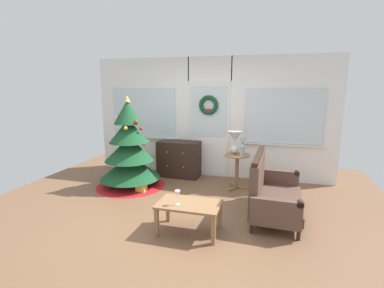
{
  "coord_description": "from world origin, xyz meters",
  "views": [
    {
      "loc": [
        1.34,
        -3.96,
        1.95
      ],
      "look_at": [
        0.05,
        0.55,
        1.0
      ],
      "focal_mm": 26.92,
      "sensor_mm": 36.0,
      "label": 1
    }
  ],
  "objects_px": {
    "coffee_table": "(189,207)",
    "dresser_cabinet": "(179,159)",
    "gift_box": "(142,188)",
    "settee_sofa": "(270,191)",
    "christmas_tree": "(130,154)",
    "wine_glass": "(178,194)",
    "flower_vase": "(243,149)",
    "side_table": "(237,164)",
    "table_lamp": "(235,139)"
  },
  "relations": [
    {
      "from": "coffee_table",
      "to": "dresser_cabinet",
      "type": "bearing_deg",
      "value": 111.67
    },
    {
      "from": "dresser_cabinet",
      "to": "gift_box",
      "type": "relative_size",
      "value": 5.31
    },
    {
      "from": "dresser_cabinet",
      "to": "settee_sofa",
      "type": "xyz_separation_m",
      "value": [
        1.94,
        -1.43,
        -0.01
      ]
    },
    {
      "from": "christmas_tree",
      "to": "wine_glass",
      "type": "xyz_separation_m",
      "value": [
        1.5,
        -1.53,
        -0.09
      ]
    },
    {
      "from": "dresser_cabinet",
      "to": "flower_vase",
      "type": "bearing_deg",
      "value": -18.89
    },
    {
      "from": "side_table",
      "to": "wine_glass",
      "type": "relative_size",
      "value": 3.47
    },
    {
      "from": "table_lamp",
      "to": "side_table",
      "type": "bearing_deg",
      "value": -33.69
    },
    {
      "from": "wine_glass",
      "to": "gift_box",
      "type": "distance_m",
      "value": 1.77
    },
    {
      "from": "side_table",
      "to": "christmas_tree",
      "type": "bearing_deg",
      "value": -168.06
    },
    {
      "from": "table_lamp",
      "to": "wine_glass",
      "type": "relative_size",
      "value": 2.26
    },
    {
      "from": "table_lamp",
      "to": "wine_glass",
      "type": "xyz_separation_m",
      "value": [
        -0.47,
        -2.0,
        -0.4
      ]
    },
    {
      "from": "side_table",
      "to": "coffee_table",
      "type": "distance_m",
      "value": 1.92
    },
    {
      "from": "flower_vase",
      "to": "wine_glass",
      "type": "bearing_deg",
      "value": -108.39
    },
    {
      "from": "coffee_table",
      "to": "wine_glass",
      "type": "height_order",
      "value": "wine_glass"
    },
    {
      "from": "flower_vase",
      "to": "gift_box",
      "type": "height_order",
      "value": "flower_vase"
    },
    {
      "from": "gift_box",
      "to": "christmas_tree",
      "type": "bearing_deg",
      "value": 143.71
    },
    {
      "from": "christmas_tree",
      "to": "settee_sofa",
      "type": "bearing_deg",
      "value": -12.3
    },
    {
      "from": "christmas_tree",
      "to": "coffee_table",
      "type": "bearing_deg",
      "value": -41.39
    },
    {
      "from": "gift_box",
      "to": "wine_glass",
      "type": "bearing_deg",
      "value": -47.85
    },
    {
      "from": "settee_sofa",
      "to": "table_lamp",
      "type": "height_order",
      "value": "table_lamp"
    },
    {
      "from": "dresser_cabinet",
      "to": "gift_box",
      "type": "distance_m",
      "value": 1.21
    },
    {
      "from": "settee_sofa",
      "to": "wine_glass",
      "type": "distance_m",
      "value": 1.51
    },
    {
      "from": "dresser_cabinet",
      "to": "side_table",
      "type": "distance_m",
      "value": 1.38
    },
    {
      "from": "dresser_cabinet",
      "to": "coffee_table",
      "type": "height_order",
      "value": "dresser_cabinet"
    },
    {
      "from": "dresser_cabinet",
      "to": "coffee_table",
      "type": "distance_m",
      "value": 2.47
    },
    {
      "from": "side_table",
      "to": "coffee_table",
      "type": "height_order",
      "value": "side_table"
    },
    {
      "from": "side_table",
      "to": "gift_box",
      "type": "relative_size",
      "value": 3.93
    },
    {
      "from": "christmas_tree",
      "to": "dresser_cabinet",
      "type": "bearing_deg",
      "value": 49.68
    },
    {
      "from": "side_table",
      "to": "flower_vase",
      "type": "xyz_separation_m",
      "value": [
        0.1,
        -0.06,
        0.31
      ]
    },
    {
      "from": "wine_glass",
      "to": "gift_box",
      "type": "xyz_separation_m",
      "value": [
        -1.14,
        1.26,
        -0.47
      ]
    },
    {
      "from": "christmas_tree",
      "to": "coffee_table",
      "type": "xyz_separation_m",
      "value": [
        1.64,
        -1.44,
        -0.29
      ]
    },
    {
      "from": "christmas_tree",
      "to": "coffee_table",
      "type": "relative_size",
      "value": 2.11
    },
    {
      "from": "side_table",
      "to": "settee_sofa",
      "type": "bearing_deg",
      "value": -58.01
    },
    {
      "from": "table_lamp",
      "to": "gift_box",
      "type": "xyz_separation_m",
      "value": [
        -1.61,
        -0.74,
        -0.87
      ]
    },
    {
      "from": "dresser_cabinet",
      "to": "table_lamp",
      "type": "relative_size",
      "value": 2.08
    },
    {
      "from": "settee_sofa",
      "to": "wine_glass",
      "type": "height_order",
      "value": "settee_sofa"
    },
    {
      "from": "christmas_tree",
      "to": "gift_box",
      "type": "xyz_separation_m",
      "value": [
        0.36,
        -0.27,
        -0.56
      ]
    },
    {
      "from": "christmas_tree",
      "to": "table_lamp",
      "type": "relative_size",
      "value": 4.03
    },
    {
      "from": "settee_sofa",
      "to": "christmas_tree",
      "type": "bearing_deg",
      "value": 167.7
    },
    {
      "from": "settee_sofa",
      "to": "wine_glass",
      "type": "xyz_separation_m",
      "value": [
        -1.16,
        -0.95,
        0.18
      ]
    },
    {
      "from": "settee_sofa",
      "to": "dresser_cabinet",
      "type": "bearing_deg",
      "value": 143.56
    },
    {
      "from": "flower_vase",
      "to": "gift_box",
      "type": "distance_m",
      "value": 2.01
    },
    {
      "from": "settee_sofa",
      "to": "flower_vase",
      "type": "distance_m",
      "value": 1.17
    },
    {
      "from": "side_table",
      "to": "gift_box",
      "type": "xyz_separation_m",
      "value": [
        -1.67,
        -0.7,
        -0.4
      ]
    },
    {
      "from": "settee_sofa",
      "to": "side_table",
      "type": "height_order",
      "value": "settee_sofa"
    },
    {
      "from": "table_lamp",
      "to": "dresser_cabinet",
      "type": "bearing_deg",
      "value": 162.99
    },
    {
      "from": "table_lamp",
      "to": "flower_vase",
      "type": "relative_size",
      "value": 1.26
    },
    {
      "from": "table_lamp",
      "to": "gift_box",
      "type": "distance_m",
      "value": 1.98
    },
    {
      "from": "settee_sofa",
      "to": "wine_glass",
      "type": "bearing_deg",
      "value": -140.88
    },
    {
      "from": "flower_vase",
      "to": "wine_glass",
      "type": "distance_m",
      "value": 2.01
    }
  ]
}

